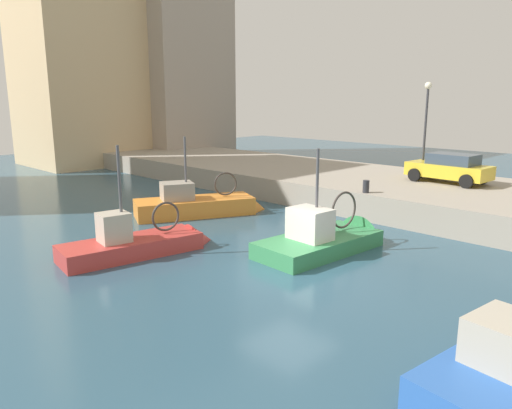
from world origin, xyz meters
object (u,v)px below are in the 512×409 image
at_px(quay_streetlamp, 426,114).
at_px(parked_car_yellow, 449,168).
at_px(fishing_boat_red, 142,250).
at_px(fishing_boat_orange, 202,212).
at_px(mooring_bollard_mid, 366,187).
at_px(fishing_boat_green, 328,245).

bearing_deg(quay_streetlamp, parked_car_yellow, -109.24).
xyz_separation_m(fishing_boat_red, fishing_boat_orange, (5.05, 3.02, 0.00)).
relative_size(fishing_boat_red, quay_streetlamp, 1.17).
bearing_deg(quay_streetlamp, fishing_boat_red, 170.35).
bearing_deg(fishing_boat_red, fishing_boat_orange, 30.93).
xyz_separation_m(mooring_bollard_mid, quay_streetlamp, (5.65, 0.22, 2.98)).
xyz_separation_m(fishing_boat_green, parked_car_yellow, (9.71, 0.01, 1.79)).
bearing_deg(fishing_boat_red, parked_car_yellow, -16.22).
distance_m(parked_car_yellow, mooring_bollard_mid, 5.29).
bearing_deg(quay_streetlamp, fishing_boat_green, -170.76).
relative_size(parked_car_yellow, quay_streetlamp, 0.81).
distance_m(parked_car_yellow, quay_streetlamp, 3.08).
bearing_deg(mooring_bollard_mid, quay_streetlamp, 2.25).
distance_m(fishing_boat_orange, quay_streetlamp, 12.35).
xyz_separation_m(fishing_boat_red, fishing_boat_green, (4.88, -4.25, 0.03)).
bearing_deg(fishing_boat_orange, parked_car_yellow, -37.31).
relative_size(fishing_boat_orange, parked_car_yellow, 1.60).
bearing_deg(quay_streetlamp, mooring_bollard_mid, -177.75).
height_order(fishing_boat_orange, mooring_bollard_mid, fishing_boat_orange).
relative_size(fishing_boat_red, fishing_boat_orange, 0.90).
xyz_separation_m(fishing_boat_red, parked_car_yellow, (14.59, -4.24, 1.82)).
distance_m(fishing_boat_red, fishing_boat_green, 6.47).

